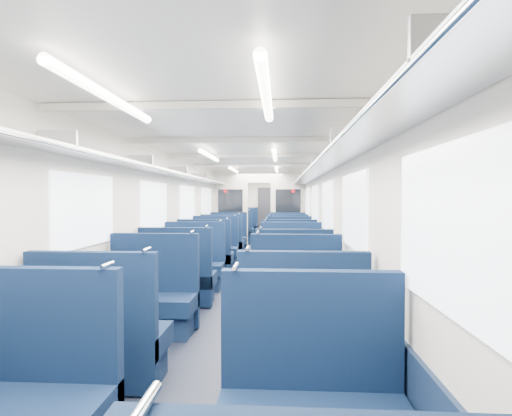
{
  "coord_description": "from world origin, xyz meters",
  "views": [
    {
      "loc": [
        0.65,
        -9.29,
        1.56
      ],
      "look_at": [
        -0.08,
        2.6,
        1.24
      ],
      "focal_mm": 28.32,
      "sensor_mm": 36.0,
      "label": 1
    }
  ],
  "objects_px": {
    "seat_6": "(151,302)",
    "seat_9": "(293,284)",
    "seat_21": "(286,233)",
    "seat_25": "(285,228)",
    "seat_12": "(206,258)",
    "seat_27": "(285,226)",
    "seat_18": "(228,240)",
    "seat_10": "(194,268)",
    "seat_20": "(237,233)",
    "seat_15": "(289,251)",
    "seat_19": "(287,240)",
    "seat_2": "(23,405)",
    "seat_26": "(245,226)",
    "seat_13": "(290,258)",
    "seat_22": "(239,231)",
    "end_door": "(266,210)",
    "seat_3": "(313,415)",
    "seat_11": "(291,268)",
    "seat_24": "(243,228)",
    "seat_23": "(286,231)",
    "seat_14": "(215,250)",
    "bulkhead": "(259,208)",
    "seat_16": "(222,244)",
    "seat_7": "(296,304)",
    "seat_17": "(288,244)",
    "seat_8": "(178,280)",
    "seat_4": "(100,343)",
    "seat_5": "(302,342)"
  },
  "relations": [
    {
      "from": "seat_10",
      "to": "seat_20",
      "type": "xyz_separation_m",
      "value": [
        0.0,
        6.7,
        0.0
      ]
    },
    {
      "from": "seat_27",
      "to": "seat_20",
      "type": "bearing_deg",
      "value": -115.72
    },
    {
      "from": "seat_7",
      "to": "seat_12",
      "type": "distance_m",
      "value": 3.74
    },
    {
      "from": "seat_11",
      "to": "seat_17",
      "type": "xyz_separation_m",
      "value": [
        0.0,
        3.52,
        0.0
      ]
    },
    {
      "from": "seat_4",
      "to": "seat_13",
      "type": "xyz_separation_m",
      "value": [
        1.66,
        4.71,
        0.0
      ]
    },
    {
      "from": "end_door",
      "to": "seat_24",
      "type": "relative_size",
      "value": 1.72
    },
    {
      "from": "bulkhead",
      "to": "seat_22",
      "type": "bearing_deg",
      "value": 110.52
    },
    {
      "from": "seat_5",
      "to": "seat_11",
      "type": "distance_m",
      "value": 3.46
    },
    {
      "from": "seat_25",
      "to": "seat_27",
      "type": "distance_m",
      "value": 1.25
    },
    {
      "from": "seat_9",
      "to": "seat_21",
      "type": "distance_m",
      "value": 7.93
    },
    {
      "from": "seat_12",
      "to": "seat_25",
      "type": "bearing_deg",
      "value": 77.99
    },
    {
      "from": "seat_19",
      "to": "seat_21",
      "type": "bearing_deg",
      "value": 90.0
    },
    {
      "from": "seat_11",
      "to": "seat_27",
      "type": "xyz_separation_m",
      "value": [
        0.0,
        10.12,
        0.0
      ]
    },
    {
      "from": "seat_12",
      "to": "seat_27",
      "type": "relative_size",
      "value": 1.0
    },
    {
      "from": "seat_21",
      "to": "seat_2",
      "type": "bearing_deg",
      "value": -98.38
    },
    {
      "from": "seat_16",
      "to": "seat_20",
      "type": "xyz_separation_m",
      "value": [
        0.0,
        3.33,
        0.0
      ]
    },
    {
      "from": "seat_11",
      "to": "seat_14",
      "type": "bearing_deg",
      "value": 127.03
    },
    {
      "from": "seat_6",
      "to": "seat_24",
      "type": "distance_m",
      "value": 11.22
    },
    {
      "from": "seat_24",
      "to": "seat_27",
      "type": "relative_size",
      "value": 1.0
    },
    {
      "from": "seat_9",
      "to": "seat_20",
      "type": "height_order",
      "value": "same"
    },
    {
      "from": "seat_2",
      "to": "seat_14",
      "type": "height_order",
      "value": "same"
    },
    {
      "from": "seat_6",
      "to": "seat_18",
      "type": "distance_m",
      "value": 6.75
    },
    {
      "from": "seat_21",
      "to": "seat_26",
      "type": "relative_size",
      "value": 1.0
    },
    {
      "from": "seat_3",
      "to": "seat_27",
      "type": "distance_m",
      "value": 14.72
    },
    {
      "from": "seat_18",
      "to": "seat_24",
      "type": "bearing_deg",
      "value": 90.0
    },
    {
      "from": "end_door",
      "to": "seat_14",
      "type": "relative_size",
      "value": 1.72
    },
    {
      "from": "seat_11",
      "to": "seat_24",
      "type": "height_order",
      "value": "same"
    },
    {
      "from": "seat_19",
      "to": "seat_27",
      "type": "xyz_separation_m",
      "value": [
        0.0,
        5.65,
        0.0
      ]
    },
    {
      "from": "seat_15",
      "to": "seat_19",
      "type": "distance_m",
      "value": 2.28
    },
    {
      "from": "seat_2",
      "to": "seat_26",
      "type": "bearing_deg",
      "value": 90.0
    },
    {
      "from": "seat_23",
      "to": "seat_13",
      "type": "bearing_deg",
      "value": -90.0
    },
    {
      "from": "seat_21",
      "to": "seat_22",
      "type": "xyz_separation_m",
      "value": [
        -1.66,
        0.98,
        0.0
      ]
    },
    {
      "from": "seat_2",
      "to": "seat_18",
      "type": "xyz_separation_m",
      "value": [
        0.0,
        9.07,
        0.0
      ]
    },
    {
      "from": "seat_21",
      "to": "seat_25",
      "type": "height_order",
      "value": "same"
    },
    {
      "from": "seat_7",
      "to": "seat_10",
      "type": "xyz_separation_m",
      "value": [
        -1.66,
        2.25,
        0.0
      ]
    },
    {
      "from": "seat_13",
      "to": "seat_20",
      "type": "bearing_deg",
      "value": 106.63
    },
    {
      "from": "seat_3",
      "to": "seat_7",
      "type": "distance_m",
      "value": 2.31
    },
    {
      "from": "seat_24",
      "to": "seat_26",
      "type": "bearing_deg",
      "value": 90.0
    },
    {
      "from": "seat_3",
      "to": "seat_26",
      "type": "distance_m",
      "value": 14.75
    },
    {
      "from": "seat_12",
      "to": "seat_24",
      "type": "xyz_separation_m",
      "value": [
        0.0,
        7.87,
        0.0
      ]
    },
    {
      "from": "end_door",
      "to": "seat_21",
      "type": "xyz_separation_m",
      "value": [
        0.83,
        -4.76,
        -0.64
      ]
    },
    {
      "from": "bulkhead",
      "to": "seat_24",
      "type": "xyz_separation_m",
      "value": [
        -0.83,
        3.5,
        -0.87
      ]
    },
    {
      "from": "seat_6",
      "to": "seat_11",
      "type": "relative_size",
      "value": 1.0
    },
    {
      "from": "seat_10",
      "to": "seat_26",
      "type": "xyz_separation_m",
      "value": [
        0.0,
        10.09,
        0.0
      ]
    },
    {
      "from": "seat_2",
      "to": "seat_8",
      "type": "relative_size",
      "value": 1.0
    },
    {
      "from": "seat_12",
      "to": "seat_15",
      "type": "bearing_deg",
      "value": 33.91
    },
    {
      "from": "seat_24",
      "to": "seat_12",
      "type": "bearing_deg",
      "value": -90.0
    },
    {
      "from": "seat_15",
      "to": "seat_8",
      "type": "bearing_deg",
      "value": -117.0
    },
    {
      "from": "seat_6",
      "to": "seat_9",
      "type": "distance_m",
      "value": 1.95
    },
    {
      "from": "seat_3",
      "to": "seat_21",
      "type": "bearing_deg",
      "value": 90.0
    }
  ]
}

